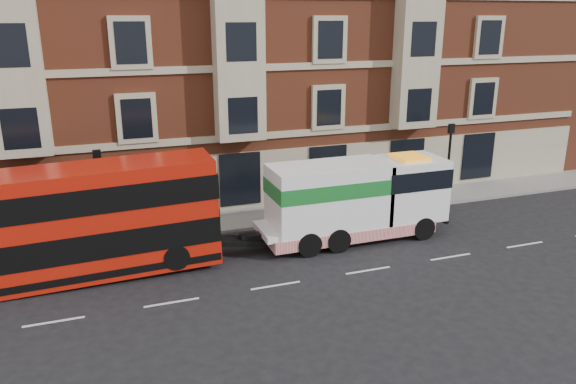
% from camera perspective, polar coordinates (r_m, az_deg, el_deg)
% --- Properties ---
extents(ground, '(120.00, 120.00, 0.00)m').
position_cam_1_polar(ground, '(22.03, -1.26, -9.49)').
color(ground, black).
rests_on(ground, ground).
extents(sidewalk, '(90.00, 3.00, 0.15)m').
position_cam_1_polar(sidewalk, '(28.63, -6.05, -2.89)').
color(sidewalk, slate).
rests_on(sidewalk, ground).
extents(victorian_terrace, '(45.00, 12.00, 20.40)m').
position_cam_1_polar(victorian_terrace, '(34.30, -8.93, 17.40)').
color(victorian_terrace, brown).
rests_on(victorian_terrace, ground).
extents(lamp_post_west, '(0.35, 0.15, 4.35)m').
position_cam_1_polar(lamp_post_west, '(25.89, -18.51, 0.14)').
color(lamp_post_west, black).
rests_on(lamp_post_west, sidewalk).
extents(lamp_post_east, '(0.35, 0.15, 4.35)m').
position_cam_1_polar(lamp_post_east, '(31.64, 16.03, 3.42)').
color(lamp_post_east, black).
rests_on(lamp_post_east, sidewalk).
extents(double_decker_bus, '(11.10, 2.55, 4.49)m').
position_cam_1_polar(double_decker_bus, '(23.23, -21.09, -2.86)').
color(double_decker_bus, red).
rests_on(double_decker_bus, ground).
extents(tow_truck, '(8.88, 2.63, 3.70)m').
position_cam_1_polar(tow_truck, '(25.84, 6.67, -0.74)').
color(tow_truck, white).
rests_on(tow_truck, ground).
extents(pedestrian, '(0.79, 0.70, 1.81)m').
position_cam_1_polar(pedestrian, '(28.07, -21.92, -2.40)').
color(pedestrian, '#211B37').
rests_on(pedestrian, sidewalk).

